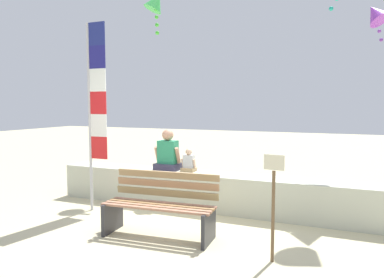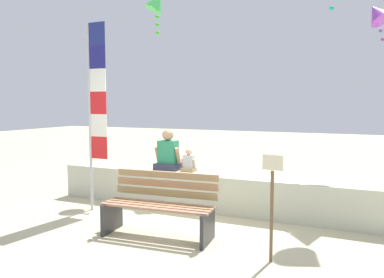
{
  "view_description": "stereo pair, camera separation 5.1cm",
  "coord_description": "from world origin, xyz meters",
  "px_view_note": "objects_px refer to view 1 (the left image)",
  "views": [
    {
      "loc": [
        2.35,
        -5.17,
        1.86
      ],
      "look_at": [
        -0.3,
        0.92,
        1.24
      ],
      "focal_mm": 34.96,
      "sensor_mm": 36.0,
      "label": 1
    },
    {
      "loc": [
        2.4,
        -5.15,
        1.86
      ],
      "look_at": [
        -0.3,
        0.92,
        1.24
      ],
      "focal_mm": 34.96,
      "sensor_mm": 36.0,
      "label": 2
    }
  ],
  "objects_px": {
    "sign_post": "(273,199)",
    "person_child": "(189,162)",
    "flag_banner": "(95,103)",
    "kite_purple": "(376,14)",
    "person_adult": "(168,154)",
    "park_bench": "(161,207)",
    "kite_green": "(156,3)"
  },
  "relations": [
    {
      "from": "sign_post",
      "to": "person_child",
      "type": "bearing_deg",
      "value": 135.98
    },
    {
      "from": "flag_banner",
      "to": "kite_purple",
      "type": "relative_size",
      "value": 3.65
    },
    {
      "from": "person_adult",
      "to": "park_bench",
      "type": "bearing_deg",
      "value": -66.34
    },
    {
      "from": "park_bench",
      "to": "kite_green",
      "type": "relative_size",
      "value": 1.61
    },
    {
      "from": "park_bench",
      "to": "kite_green",
      "type": "height_order",
      "value": "kite_green"
    },
    {
      "from": "park_bench",
      "to": "sign_post",
      "type": "bearing_deg",
      "value": -9.15
    },
    {
      "from": "kite_purple",
      "to": "sign_post",
      "type": "relative_size",
      "value": 0.69
    },
    {
      "from": "person_adult",
      "to": "flag_banner",
      "type": "height_order",
      "value": "flag_banner"
    },
    {
      "from": "person_adult",
      "to": "kite_green",
      "type": "xyz_separation_m",
      "value": [
        -0.8,
        1.05,
        3.08
      ]
    },
    {
      "from": "person_child",
      "to": "flag_banner",
      "type": "height_order",
      "value": "flag_banner"
    },
    {
      "from": "person_child",
      "to": "kite_purple",
      "type": "distance_m",
      "value": 5.41
    },
    {
      "from": "park_bench",
      "to": "kite_purple",
      "type": "distance_m",
      "value": 6.55
    },
    {
      "from": "kite_purple",
      "to": "person_child",
      "type": "bearing_deg",
      "value": -133.58
    },
    {
      "from": "park_bench",
      "to": "flag_banner",
      "type": "xyz_separation_m",
      "value": [
        -1.61,
        0.64,
        1.47
      ]
    },
    {
      "from": "sign_post",
      "to": "kite_green",
      "type": "bearing_deg",
      "value": 137.28
    },
    {
      "from": "person_child",
      "to": "sign_post",
      "type": "relative_size",
      "value": 0.33
    },
    {
      "from": "flag_banner",
      "to": "person_adult",
      "type": "bearing_deg",
      "value": 45.29
    },
    {
      "from": "park_bench",
      "to": "sign_post",
      "type": "distance_m",
      "value": 1.69
    },
    {
      "from": "person_adult",
      "to": "person_child",
      "type": "distance_m",
      "value": 0.44
    },
    {
      "from": "person_adult",
      "to": "flag_banner",
      "type": "distance_m",
      "value": 1.62
    },
    {
      "from": "park_bench",
      "to": "person_adult",
      "type": "xyz_separation_m",
      "value": [
        -0.69,
        1.57,
        0.52
      ]
    },
    {
      "from": "person_child",
      "to": "kite_purple",
      "type": "bearing_deg",
      "value": 46.42
    },
    {
      "from": "kite_purple",
      "to": "sign_post",
      "type": "xyz_separation_m",
      "value": [
        -1.18,
        -5.08,
        -3.09
      ]
    },
    {
      "from": "kite_green",
      "to": "kite_purple",
      "type": "relative_size",
      "value": 1.14
    },
    {
      "from": "person_child",
      "to": "kite_green",
      "type": "bearing_deg",
      "value": 139.43
    },
    {
      "from": "park_bench",
      "to": "person_adult",
      "type": "height_order",
      "value": "person_adult"
    },
    {
      "from": "kite_purple",
      "to": "sign_post",
      "type": "bearing_deg",
      "value": -103.1
    },
    {
      "from": "person_child",
      "to": "kite_green",
      "type": "relative_size",
      "value": 0.41
    },
    {
      "from": "flag_banner",
      "to": "kite_purple",
      "type": "height_order",
      "value": "kite_purple"
    },
    {
      "from": "person_adult",
      "to": "kite_purple",
      "type": "relative_size",
      "value": 0.86
    },
    {
      "from": "flag_banner",
      "to": "sign_post",
      "type": "bearing_deg",
      "value": -15.63
    },
    {
      "from": "person_adult",
      "to": "person_child",
      "type": "xyz_separation_m",
      "value": [
        0.42,
        0.0,
        -0.13
      ]
    }
  ]
}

